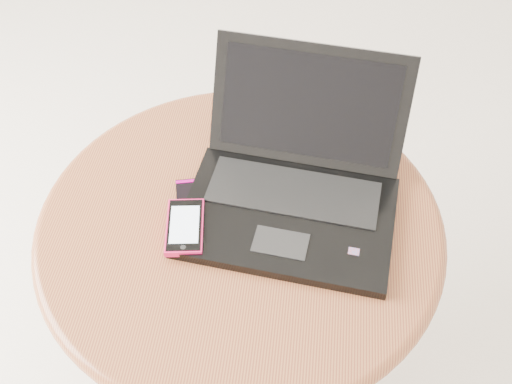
# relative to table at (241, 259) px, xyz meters

# --- Properties ---
(table) EXTENTS (0.65, 0.65, 0.51)m
(table) POSITION_rel_table_xyz_m (0.00, 0.00, 0.00)
(table) COLOR brown
(table) RESTS_ON ground
(laptop) EXTENTS (0.35, 0.35, 0.20)m
(laptop) POSITION_rel_table_xyz_m (0.08, 0.05, 0.15)
(laptop) COLOR black
(laptop) RESTS_ON table
(phone_black) EXTENTS (0.09, 0.13, 0.01)m
(phone_black) POSITION_rel_table_xyz_m (-0.07, 0.01, 0.12)
(phone_black) COLOR black
(phone_black) RESTS_ON table
(phone_pink) EXTENTS (0.07, 0.11, 0.01)m
(phone_pink) POSITION_rel_table_xyz_m (-0.08, -0.04, 0.13)
(phone_pink) COLOR #DB1653
(phone_pink) RESTS_ON phone_black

